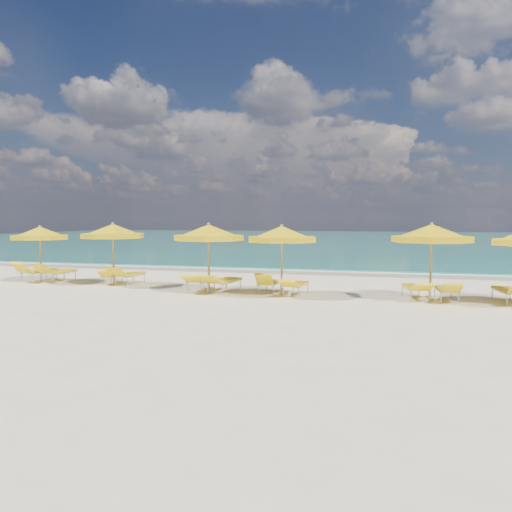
# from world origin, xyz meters

# --- Properties ---
(ground_plane) EXTENTS (120.00, 120.00, 0.00)m
(ground_plane) POSITION_xyz_m (0.00, 0.00, 0.00)
(ground_plane) COLOR beige
(ocean) EXTENTS (120.00, 80.00, 0.30)m
(ocean) POSITION_xyz_m (0.00, 48.00, 0.00)
(ocean) COLOR #13705F
(ocean) RESTS_ON ground
(wet_sand_band) EXTENTS (120.00, 2.60, 0.01)m
(wet_sand_band) POSITION_xyz_m (0.00, 7.40, 0.00)
(wet_sand_band) COLOR tan
(wet_sand_band) RESTS_ON ground
(foam_line) EXTENTS (120.00, 1.20, 0.03)m
(foam_line) POSITION_xyz_m (0.00, 8.20, 0.00)
(foam_line) COLOR white
(foam_line) RESTS_ON ground
(whitecap_near) EXTENTS (14.00, 0.36, 0.05)m
(whitecap_near) POSITION_xyz_m (-6.00, 17.00, 0.00)
(whitecap_near) COLOR white
(whitecap_near) RESTS_ON ground
(whitecap_far) EXTENTS (18.00, 0.30, 0.05)m
(whitecap_far) POSITION_xyz_m (8.00, 24.00, 0.00)
(whitecap_far) COLOR white
(whitecap_far) RESTS_ON ground
(umbrella_2) EXTENTS (2.77, 2.77, 2.37)m
(umbrella_2) POSITION_xyz_m (-9.04, 0.58, 2.02)
(umbrella_2) COLOR #A28851
(umbrella_2) RESTS_ON ground
(umbrella_3) EXTENTS (2.61, 2.61, 2.49)m
(umbrella_3) POSITION_xyz_m (-5.59, 0.49, 2.12)
(umbrella_3) COLOR #A28851
(umbrella_3) RESTS_ON ground
(umbrella_4) EXTENTS (3.00, 3.00, 2.49)m
(umbrella_4) POSITION_xyz_m (-1.17, -0.54, 2.13)
(umbrella_4) COLOR #A28851
(umbrella_4) RESTS_ON ground
(umbrella_5) EXTENTS (2.74, 2.74, 2.45)m
(umbrella_5) POSITION_xyz_m (1.41, -0.35, 2.09)
(umbrella_5) COLOR #A28851
(umbrella_5) RESTS_ON ground
(umbrella_6) EXTENTS (2.76, 2.76, 2.52)m
(umbrella_6) POSITION_xyz_m (6.26, -0.37, 2.15)
(umbrella_6) COLOR #A28851
(umbrella_6) RESTS_ON ground
(lounger_2_left) EXTENTS (0.97, 2.09, 0.90)m
(lounger_2_left) POSITION_xyz_m (-9.51, 1.00, 0.25)
(lounger_2_left) COLOR #A5A8AD
(lounger_2_left) RESTS_ON ground
(lounger_2_right) EXTENTS (0.83, 2.05, 0.86)m
(lounger_2_right) POSITION_xyz_m (-8.52, 0.98, 0.24)
(lounger_2_right) COLOR #A5A8AD
(lounger_2_right) RESTS_ON ground
(lounger_3_left) EXTENTS (0.85, 1.70, 0.67)m
(lounger_3_left) POSITION_xyz_m (-5.98, 1.00, 0.20)
(lounger_3_left) COLOR #A5A8AD
(lounger_3_left) RESTS_ON ground
(lounger_3_right) EXTENTS (0.81, 1.93, 0.80)m
(lounger_3_right) POSITION_xyz_m (-5.20, 1.04, 0.23)
(lounger_3_right) COLOR #A5A8AD
(lounger_3_right) RESTS_ON ground
(lounger_4_left) EXTENTS (0.70, 2.03, 0.72)m
(lounger_4_left) POSITION_xyz_m (-1.69, 0.00, 0.23)
(lounger_4_left) COLOR #A5A8AD
(lounger_4_left) RESTS_ON ground
(lounger_4_right) EXTENTS (1.04, 2.14, 0.76)m
(lounger_4_right) POSITION_xyz_m (-0.77, -0.11, 0.24)
(lounger_4_right) COLOR #A5A8AD
(lounger_4_right) RESTS_ON ground
(lounger_5_left) EXTENTS (0.61, 1.73, 0.82)m
(lounger_5_left) POSITION_xyz_m (0.87, 0.12, 0.22)
(lounger_5_left) COLOR #A5A8AD
(lounger_5_left) RESTS_ON ground
(lounger_5_right) EXTENTS (0.77, 1.92, 0.68)m
(lounger_5_right) POSITION_xyz_m (1.86, -0.12, 0.22)
(lounger_5_right) COLOR #A5A8AD
(lounger_5_right) RESTS_ON ground
(lounger_6_left) EXTENTS (0.98, 2.02, 0.69)m
(lounger_6_left) POSITION_xyz_m (5.83, 0.01, 0.23)
(lounger_6_left) COLOR #A5A8AD
(lounger_6_left) RESTS_ON ground
(lounger_6_right) EXTENTS (0.73, 1.85, 0.70)m
(lounger_6_right) POSITION_xyz_m (6.79, -0.01, 0.21)
(lounger_6_right) COLOR #A5A8AD
(lounger_6_right) RESTS_ON ground
(lounger_7_left) EXTENTS (0.91, 2.02, 0.71)m
(lounger_7_left) POSITION_xyz_m (8.65, 0.06, 0.23)
(lounger_7_left) COLOR #A5A8AD
(lounger_7_left) RESTS_ON ground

